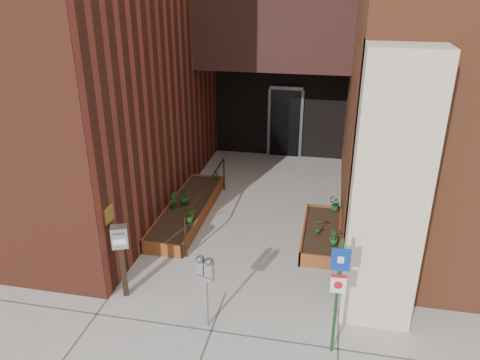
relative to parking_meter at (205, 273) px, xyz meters
The scene contains 14 objects.
ground 1.37m from the parking_meter, 83.68° to the left, with size 80.00×80.00×0.00m, color #9E9991.
planter_left 3.98m from the parking_meter, 111.93° to the left, with size 0.90×3.60×0.30m.
planter_right 3.65m from the parking_meter, 61.27° to the left, with size 0.80×2.20×0.30m.
handrail 3.69m from the parking_meter, 104.98° to the left, with size 0.04×3.34×0.90m.
parking_meter is the anchor object (origin of this frame).
sign_post 2.01m from the parking_meter, ahead, with size 0.27×0.07×1.96m.
payment_dropbox 1.70m from the parking_meter, 162.92° to the left, with size 0.33×0.29×1.39m.
shrub_left_a 3.10m from the parking_meter, 112.13° to the left, with size 0.31×0.31×0.34m, color #225819.
shrub_left_b 3.89m from the parking_meter, 117.00° to the left, with size 0.19×0.19×0.35m, color #22611B.
shrub_left_c 4.00m from the parking_meter, 112.88° to the left, with size 0.22×0.22×0.39m, color #1A5418.
shrub_left_d 5.36m from the parking_meter, 102.47° to the left, with size 0.17×0.17×0.32m, color #205719.
shrub_right_a 3.22m from the parking_meter, 52.00° to the left, with size 0.17×0.17×0.30m, color #1A5B1C.
shrub_right_b 3.33m from the parking_meter, 60.42° to the left, with size 0.17×0.17×0.33m, color #195217.
shrub_right_c 4.49m from the parking_meter, 64.02° to the left, with size 0.28×0.28×0.31m, color #17531C.
Camera 1 is at (1.64, -6.69, 5.23)m, focal length 35.00 mm.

